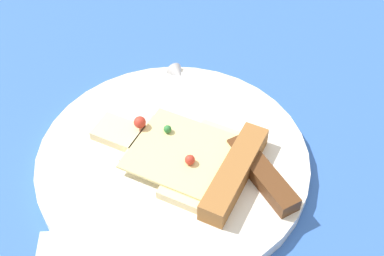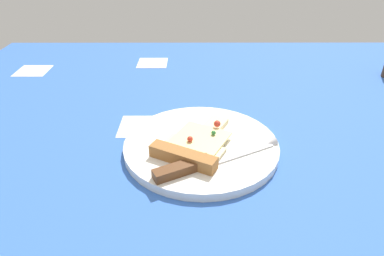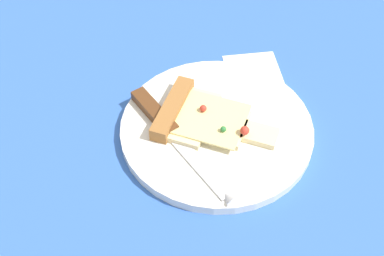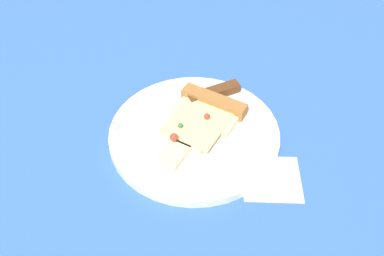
# 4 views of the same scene
# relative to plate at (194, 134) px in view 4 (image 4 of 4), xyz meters

# --- Properties ---
(ground_plane) EXTENTS (1.52, 1.52, 0.03)m
(ground_plane) POSITION_rel_plate_xyz_m (0.07, 0.08, -0.02)
(ground_plane) COLOR #3360B7
(ground_plane) RESTS_ON ground
(plate) EXTENTS (0.29, 0.29, 0.02)m
(plate) POSITION_rel_plate_xyz_m (0.00, 0.00, 0.00)
(plate) COLOR white
(plate) RESTS_ON ground_plane
(pizza_slice) EXTENTS (0.19, 0.15, 0.03)m
(pizza_slice) POSITION_rel_plate_xyz_m (0.02, -0.01, 0.02)
(pizza_slice) COLOR beige
(pizza_slice) RESTS_ON plate
(knife) EXTENTS (0.13, 0.22, 0.02)m
(knife) POSITION_rel_plate_xyz_m (0.07, 0.01, 0.01)
(knife) COLOR silver
(knife) RESTS_ON plate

